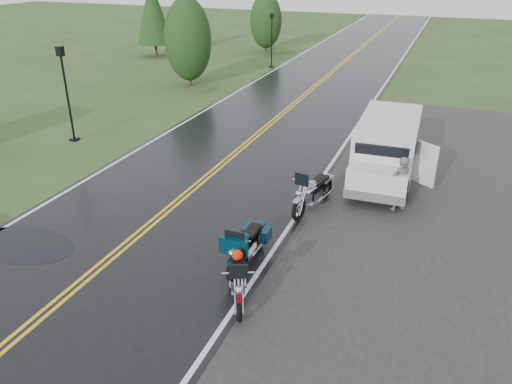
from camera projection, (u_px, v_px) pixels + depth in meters
ground at (136, 237)px, 13.89m from camera, size 120.00×120.00×0.00m
road at (263, 130)px, 22.28m from camera, size 8.00×100.00×0.04m
motorcycle_red at (239, 297)px, 10.42m from camera, size 1.65×2.33×1.30m
motorcycle_teal at (233, 260)px, 11.69m from camera, size 0.81×2.21×1.30m
motorcycle_silver at (299, 200)px, 14.38m from camera, size 1.36×2.55×1.43m
van_white at (354, 165)px, 15.90m from camera, size 2.20×5.46×2.12m
person_at_van at (400, 185)px, 14.99m from camera, size 0.75×0.73×1.73m
lamp_post_near_left at (67, 95)px, 20.28m from camera, size 0.34×0.34×3.93m
lamp_post_far_left at (272, 41)px, 33.94m from camera, size 0.31×0.31×3.63m
tree_left_mid at (188, 49)px, 29.10m from camera, size 2.75×2.75×4.29m
tree_left_far at (266, 27)px, 39.56m from camera, size 2.50×2.50×3.84m
pine_left_far at (153, 18)px, 37.33m from camera, size 2.68×2.68×5.58m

